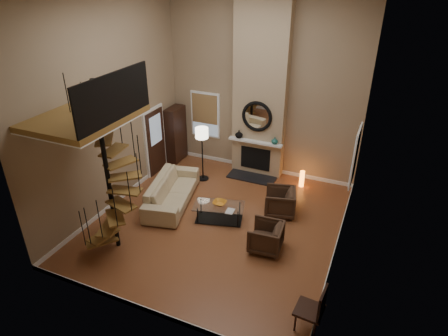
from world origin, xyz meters
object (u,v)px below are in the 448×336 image
at_px(armchair_near, 283,202).
at_px(floor_lamp, 202,137).
at_px(coffee_table, 219,211).
at_px(side_chair, 314,308).
at_px(hutch, 176,134).
at_px(armchair_far, 269,238).
at_px(sofa, 172,190).
at_px(accent_lamp, 302,179).

height_order(armchair_near, floor_lamp, floor_lamp).
xyz_separation_m(coffee_table, floor_lamp, (-1.36, 1.82, 1.13)).
bearing_deg(side_chair, hutch, 138.24).
distance_m(coffee_table, floor_lamp, 2.54).
height_order(armchair_far, floor_lamp, floor_lamp).
bearing_deg(sofa, armchair_near, -89.38).
xyz_separation_m(sofa, floor_lamp, (0.18, 1.57, 1.02)).
bearing_deg(floor_lamp, side_chair, -44.57).
bearing_deg(armchair_near, coffee_table, -70.55).
bearing_deg(coffee_table, accent_lamp, 59.03).
xyz_separation_m(armchair_far, floor_lamp, (-2.91, 2.45, 1.06)).
bearing_deg(hutch, side_chair, -41.76).
relative_size(sofa, side_chair, 2.43).
bearing_deg(armchair_near, accent_lamp, 160.86).
height_order(hutch, sofa, hutch).
distance_m(hutch, sofa, 2.78).
relative_size(armchair_far, coffee_table, 0.53).
bearing_deg(coffee_table, sofa, 171.00).
xyz_separation_m(armchair_near, floor_lamp, (-2.79, 0.85, 1.06)).
relative_size(hutch, side_chair, 1.80).
relative_size(armchair_near, coffee_table, 0.56).
bearing_deg(armchair_far, accent_lamp, 175.27).
height_order(hutch, accent_lamp, hutch).
distance_m(armchair_near, accent_lamp, 1.64).
relative_size(armchair_far, accent_lamp, 1.47).
bearing_deg(side_chair, armchair_near, 114.29).
xyz_separation_m(accent_lamp, side_chair, (1.42, -5.06, 0.28)).
relative_size(armchair_near, side_chair, 0.79).
bearing_deg(hutch, accent_lamp, -0.98).
distance_m(armchair_far, side_chair, 2.33).
xyz_separation_m(hutch, accent_lamp, (4.34, -0.07, -0.70)).
distance_m(hutch, armchair_near, 4.58).
height_order(sofa, accent_lamp, sofa).
distance_m(hutch, floor_lamp, 1.72).
distance_m(floor_lamp, side_chair, 6.16).
distance_m(armchair_far, coffee_table, 1.68).
distance_m(sofa, coffee_table, 1.57).
relative_size(sofa, coffee_table, 1.72).
relative_size(floor_lamp, side_chair, 1.69).
height_order(sofa, side_chair, side_chair).
xyz_separation_m(armchair_near, armchair_far, (0.12, -1.60, 0.00)).
distance_m(hutch, accent_lamp, 4.39).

